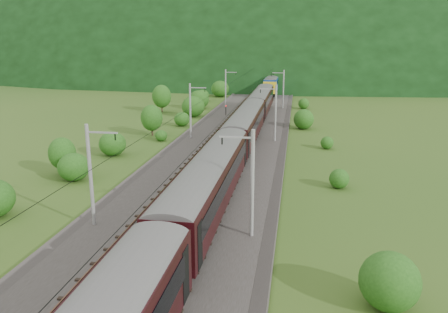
# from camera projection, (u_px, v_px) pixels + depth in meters

# --- Properties ---
(ground) EXTENTS (600.00, 600.00, 0.00)m
(ground) POSITION_uv_depth(u_px,v_px,m) (171.00, 233.00, 33.39)
(ground) COLOR #31571B
(ground) RESTS_ON ground
(railbed) EXTENTS (14.00, 220.00, 0.30)m
(railbed) POSITION_uv_depth(u_px,v_px,m) (199.00, 189.00, 42.89)
(railbed) COLOR #38332D
(railbed) RESTS_ON ground
(track_left) EXTENTS (2.40, 220.00, 0.27)m
(track_left) POSITION_uv_depth(u_px,v_px,m) (176.00, 186.00, 43.21)
(track_left) COLOR brown
(track_left) RESTS_ON railbed
(track_right) EXTENTS (2.40, 220.00, 0.27)m
(track_right) POSITION_uv_depth(u_px,v_px,m) (223.00, 188.00, 42.45)
(track_right) COLOR brown
(track_right) RESTS_ON railbed
(catenary_left) EXTENTS (2.54, 192.28, 8.00)m
(catenary_left) POSITION_uv_depth(u_px,v_px,m) (191.00, 110.00, 63.71)
(catenary_left) COLOR gray
(catenary_left) RESTS_ON railbed
(catenary_right) EXTENTS (2.54, 192.28, 8.00)m
(catenary_right) POSITION_uv_depth(u_px,v_px,m) (275.00, 112.00, 61.76)
(catenary_right) COLOR gray
(catenary_right) RESTS_ON railbed
(overhead_wires) EXTENTS (4.83, 198.00, 0.03)m
(overhead_wires) POSITION_uv_depth(u_px,v_px,m) (198.00, 119.00, 41.10)
(overhead_wires) COLOR black
(overhead_wires) RESTS_ON ground
(mountain_main) EXTENTS (504.00, 360.00, 244.00)m
(mountain_main) POSITION_uv_depth(u_px,v_px,m) (284.00, 63.00, 281.19)
(mountain_main) COLOR black
(mountain_main) RESTS_ON ground
(mountain_ridge) EXTENTS (336.00, 280.00, 132.00)m
(mountain_ridge) POSITION_uv_depth(u_px,v_px,m) (130.00, 59.00, 338.42)
(mountain_ridge) COLOR black
(mountain_ridge) RESTS_ON ground
(train) EXTENTS (3.29, 157.74, 5.75)m
(train) POSITION_uv_depth(u_px,v_px,m) (232.00, 140.00, 47.01)
(train) COLOR black
(train) RESTS_ON ground
(hazard_post_near) EXTENTS (0.14, 0.14, 1.28)m
(hazard_post_near) POSITION_uv_depth(u_px,v_px,m) (247.00, 110.00, 86.23)
(hazard_post_near) COLOR red
(hazard_post_near) RESTS_ON railbed
(hazard_post_far) EXTENTS (0.15, 0.15, 1.41)m
(hazard_post_far) POSITION_uv_depth(u_px,v_px,m) (254.00, 105.00, 92.05)
(hazard_post_far) COLOR red
(hazard_post_far) RESTS_ON railbed
(signal) EXTENTS (0.21, 0.21, 1.90)m
(signal) POSITION_uv_depth(u_px,v_px,m) (226.00, 109.00, 84.09)
(signal) COLOR black
(signal) RESTS_ON railbed
(vegetation_left) EXTENTS (11.86, 149.80, 5.57)m
(vegetation_left) POSITION_uv_depth(u_px,v_px,m) (125.00, 137.00, 57.33)
(vegetation_left) COLOR #205115
(vegetation_left) RESTS_ON ground
(vegetation_right) EXTENTS (7.41, 108.06, 3.00)m
(vegetation_right) POSITION_uv_depth(u_px,v_px,m) (331.00, 180.00, 41.79)
(vegetation_right) COLOR #205115
(vegetation_right) RESTS_ON ground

